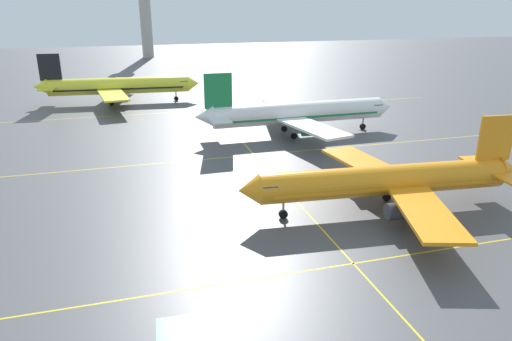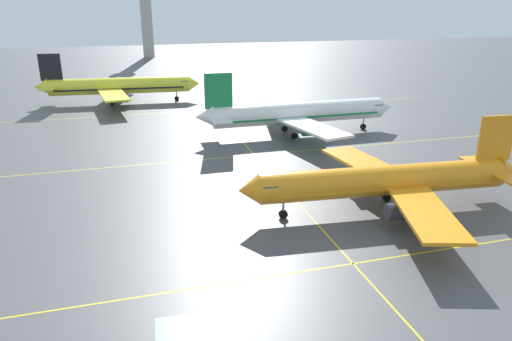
{
  "view_description": "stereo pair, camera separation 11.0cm",
  "coord_description": "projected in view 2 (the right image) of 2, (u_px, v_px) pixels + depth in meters",
  "views": [
    {
      "loc": [
        -21.09,
        -2.36,
        25.29
      ],
      "look_at": [
        -5.72,
        51.82,
        5.04
      ],
      "focal_mm": 33.17,
      "sensor_mm": 36.0,
      "label": 1
    },
    {
      "loc": [
        -20.99,
        -2.39,
        25.29
      ],
      "look_at": [
        -5.72,
        51.82,
        5.04
      ],
      "focal_mm": 33.17,
      "sensor_mm": 36.0,
      "label": 2
    }
  ],
  "objects": [
    {
      "name": "airliner_third_row",
      "position": [
        297.0,
        113.0,
        93.36
      ],
      "size": [
        41.24,
        35.71,
        12.86
      ],
      "color": "white",
      "rests_on": "ground"
    },
    {
      "name": "control_tower",
      "position": [
        145.0,
        0.0,
        216.28
      ],
      "size": [
        8.82,
        8.82,
        44.93
      ],
      "color": "#ADA89E",
      "rests_on": "ground"
    },
    {
      "name": "taxiway_markings",
      "position": [
        291.0,
        195.0,
        65.26
      ],
      "size": [
        117.81,
        165.16,
        0.01
      ],
      "color": "yellow",
      "rests_on": "ground"
    },
    {
      "name": "airliner_second_row",
      "position": [
        388.0,
        181.0,
        59.37
      ],
      "size": [
        37.77,
        32.46,
        11.74
      ],
      "color": "orange",
      "rests_on": "ground"
    },
    {
      "name": "airliner_far_left_stand",
      "position": [
        118.0,
        86.0,
        122.75
      ],
      "size": [
        41.76,
        35.92,
        12.98
      ],
      "color": "yellow",
      "rests_on": "ground"
    }
  ]
}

